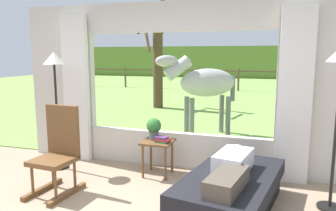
# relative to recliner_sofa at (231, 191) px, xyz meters

# --- Properties ---
(back_wall_with_window) EXTENTS (5.20, 0.12, 2.55)m
(back_wall_with_window) POSITION_rel_recliner_sofa_xyz_m (-0.99, 1.22, 1.03)
(back_wall_with_window) COLOR beige
(back_wall_with_window) RESTS_ON ground_plane
(curtain_panel_left) EXTENTS (0.44, 0.10, 2.40)m
(curtain_panel_left) POSITION_rel_recliner_sofa_xyz_m (-2.68, 1.08, 0.98)
(curtain_panel_left) COLOR silver
(curtain_panel_left) RESTS_ON ground_plane
(curtain_panel_right) EXTENTS (0.44, 0.10, 2.40)m
(curtain_panel_right) POSITION_rel_recliner_sofa_xyz_m (0.70, 1.08, 0.98)
(curtain_panel_right) COLOR silver
(curtain_panel_right) RESTS_ON ground_plane
(outdoor_pasture_lawn) EXTENTS (36.00, 21.68, 0.02)m
(outdoor_pasture_lawn) POSITION_rel_recliner_sofa_xyz_m (-0.99, 12.12, -0.21)
(outdoor_pasture_lawn) COLOR #759E47
(outdoor_pasture_lawn) RESTS_ON ground_plane
(distant_hill_ridge) EXTENTS (36.00, 2.00, 2.40)m
(distant_hill_ridge) POSITION_rel_recliner_sofa_xyz_m (-0.99, 21.96, 0.98)
(distant_hill_ridge) COLOR olive
(distant_hill_ridge) RESTS_ON ground_plane
(recliner_sofa) EXTENTS (1.21, 1.84, 0.42)m
(recliner_sofa) POSITION_rel_recliner_sofa_xyz_m (0.00, 0.00, 0.00)
(recliner_sofa) COLOR black
(recliner_sofa) RESTS_ON ground_plane
(reclining_person) EXTENTS (0.45, 1.43, 0.22)m
(reclining_person) POSITION_rel_recliner_sofa_xyz_m (0.00, -0.05, 0.30)
(reclining_person) COLOR silver
(reclining_person) RESTS_ON recliner_sofa
(rocking_chair) EXTENTS (0.52, 0.72, 1.12)m
(rocking_chair) POSITION_rel_recliner_sofa_xyz_m (-2.19, -0.14, 0.33)
(rocking_chair) COLOR brown
(rocking_chair) RESTS_ON ground_plane
(side_table) EXTENTS (0.44, 0.44, 0.52)m
(side_table) POSITION_rel_recliner_sofa_xyz_m (-1.15, 0.77, 0.21)
(side_table) COLOR brown
(side_table) RESTS_ON ground_plane
(potted_plant) EXTENTS (0.22, 0.22, 0.32)m
(potted_plant) POSITION_rel_recliner_sofa_xyz_m (-1.23, 0.83, 0.48)
(potted_plant) COLOR #4C5156
(potted_plant) RESTS_ON side_table
(book_stack) EXTENTS (0.22, 0.16, 0.09)m
(book_stack) POSITION_rel_recliner_sofa_xyz_m (-1.06, 0.71, 0.34)
(book_stack) COLOR #337247
(book_stack) RESTS_ON side_table
(floor_lamp_left) EXTENTS (0.32, 0.32, 1.80)m
(floor_lamp_left) POSITION_rel_recliner_sofa_xyz_m (-2.73, 0.61, 1.23)
(floor_lamp_left) COLOR black
(floor_lamp_left) RESTS_ON ground_plane
(horse) EXTENTS (1.69, 1.31, 1.73)m
(horse) POSITION_rel_recliner_sofa_xyz_m (-0.94, 3.23, 0.94)
(horse) COLOR #B2B2AD
(horse) RESTS_ON outdoor_pasture_lawn
(pasture_tree) EXTENTS (1.46, 1.64, 3.85)m
(pasture_tree) POSITION_rel_recliner_sofa_xyz_m (-3.09, 6.45, 1.56)
(pasture_tree) COLOR #4C3823
(pasture_tree) RESTS_ON outdoor_pasture_lawn
(pasture_fence_line) EXTENTS (16.10, 0.10, 1.10)m
(pasture_fence_line) POSITION_rel_recliner_sofa_xyz_m (-0.99, 12.38, 0.53)
(pasture_fence_line) COLOR brown
(pasture_fence_line) RESTS_ON outdoor_pasture_lawn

